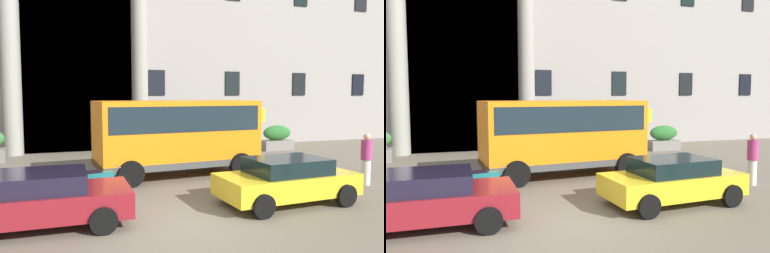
% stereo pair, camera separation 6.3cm
% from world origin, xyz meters
% --- Properties ---
extents(ground_plane, '(80.00, 64.00, 0.12)m').
position_xyz_m(ground_plane, '(0.00, 0.00, -0.06)').
color(ground_plane, '#655E4F').
extents(office_building_facade, '(41.36, 9.68, 17.23)m').
position_xyz_m(office_building_facade, '(-0.01, 17.48, 8.61)').
color(office_building_facade, gray).
rests_on(office_building_facade, ground_plane).
extents(orange_minibus, '(6.22, 3.19, 2.86)m').
position_xyz_m(orange_minibus, '(1.41, 5.50, 1.70)').
color(orange_minibus, orange).
rests_on(orange_minibus, ground_plane).
extents(bus_stop_sign, '(0.44, 0.08, 2.47)m').
position_xyz_m(bus_stop_sign, '(5.73, 6.90, 1.53)').
color(bus_stop_sign, '#999E20').
rests_on(bus_stop_sign, ground_plane).
extents(hedge_planter_entrance_right, '(1.76, 0.76, 1.39)m').
position_xyz_m(hedge_planter_entrance_right, '(8.55, 10.12, 0.67)').
color(hedge_planter_entrance_right, slate).
rests_on(hedge_planter_entrance_right, ground_plane).
extents(hedge_planter_east, '(1.42, 0.93, 1.61)m').
position_xyz_m(hedge_planter_east, '(3.40, 10.53, 0.78)').
color(hedge_planter_east, slate).
rests_on(hedge_planter_east, ground_plane).
extents(parked_coupe_end, '(4.39, 2.08, 1.30)m').
position_xyz_m(parked_coupe_end, '(-3.34, 0.92, 0.68)').
color(parked_coupe_end, maroon).
rests_on(parked_coupe_end, ground_plane).
extents(white_taxi_kerbside, '(4.04, 2.18, 1.30)m').
position_xyz_m(white_taxi_kerbside, '(3.29, 0.82, 0.68)').
color(white_taxi_kerbside, gold).
rests_on(white_taxi_kerbside, ground_plane).
extents(motorcycle_far_end, '(2.01, 0.67, 0.89)m').
position_xyz_m(motorcycle_far_end, '(-1.75, 3.21, 0.46)').
color(motorcycle_far_end, black).
rests_on(motorcycle_far_end, ground_plane).
extents(pedestrian_woman_dark_dress, '(0.36, 0.36, 1.76)m').
position_xyz_m(pedestrian_woman_dark_dress, '(7.12, 1.94, 0.89)').
color(pedestrian_woman_dark_dress, beige).
rests_on(pedestrian_woman_dark_dress, ground_plane).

